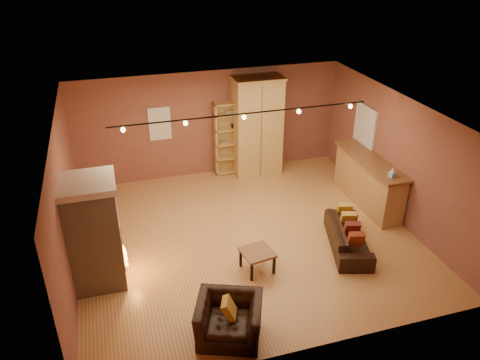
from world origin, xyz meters
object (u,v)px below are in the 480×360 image
object	(u,v)px
armchair	(229,314)
bar_counter	(368,181)
bookcase	(229,137)
armoire	(257,126)
fireplace	(94,233)
loveseat	(349,232)
coffee_table	(257,254)

from	to	relation	value
armchair	bar_counter	bearing A→B (deg)	57.52
bar_counter	armchair	size ratio (longest dim) A/B	2.02
bookcase	armoire	xyz separation A→B (m)	(0.71, -0.23, 0.31)
fireplace	armchair	xyz separation A→B (m)	(1.94, -2.01, -0.61)
fireplace	bookcase	xyz separation A→B (m)	(3.53, 3.74, -0.05)
fireplace	bar_counter	distance (m)	6.36
bookcase	armchair	size ratio (longest dim) A/B	1.64
bookcase	bar_counter	distance (m)	3.79
fireplace	bookcase	size ratio (longest dim) A/B	1.07
loveseat	coffee_table	world-z (taller)	loveseat
armchair	coffee_table	xyz separation A→B (m)	(0.96, 1.46, -0.08)
bookcase	coffee_table	distance (m)	4.39
armoire	coffee_table	bearing A→B (deg)	-108.28
fireplace	coffee_table	xyz separation A→B (m)	(2.90, -0.55, -0.69)
bookcase	armoire	world-z (taller)	armoire
armoire	loveseat	size ratio (longest dim) A/B	1.40
fireplace	bar_counter	world-z (taller)	fireplace
bar_counter	loveseat	world-z (taller)	bar_counter
fireplace	armchair	size ratio (longest dim) A/B	1.75
armchair	coffee_table	bearing A→B (deg)	77.98
fireplace	armchair	bearing A→B (deg)	-46.06
fireplace	armoire	world-z (taller)	armoire
armchair	fireplace	bearing A→B (deg)	155.34
fireplace	armchair	world-z (taller)	fireplace
bookcase	armchair	bearing A→B (deg)	-105.46
fireplace	armoire	size ratio (longest dim) A/B	0.80
bar_counter	coffee_table	xyz separation A→B (m)	(-3.34, -1.68, -0.22)
armchair	bookcase	bearing A→B (deg)	95.95
bookcase	armoire	distance (m)	0.81
loveseat	armoire	bearing A→B (deg)	26.79
fireplace	loveseat	world-z (taller)	fireplace
armoire	bar_counter	xyz separation A→B (m)	(2.00, -2.39, -0.73)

